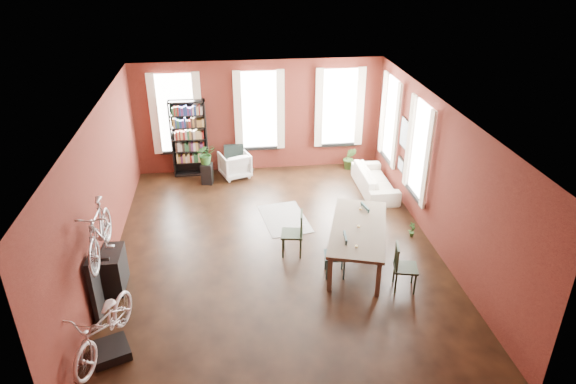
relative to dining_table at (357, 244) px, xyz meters
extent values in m
plane|color=black|center=(-1.66, 0.60, -0.41)|extent=(9.00, 9.00, 0.00)
cube|color=white|center=(-1.66, 0.60, 2.79)|extent=(7.00, 9.00, 0.04)
cube|color=#4B1812|center=(-1.66, 5.10, 1.19)|extent=(7.00, 0.04, 3.20)
cube|color=#4B1812|center=(-1.66, -3.90, 1.19)|extent=(7.00, 0.04, 3.20)
cube|color=#4B1812|center=(-5.16, 0.60, 1.19)|extent=(0.04, 9.00, 3.20)
cube|color=#4B1812|center=(1.84, 0.60, 1.19)|extent=(0.04, 9.00, 3.20)
cube|color=white|center=(-3.96, 5.07, 1.39)|extent=(1.00, 0.04, 2.20)
cube|color=beige|center=(-3.96, 5.00, 1.39)|extent=(1.40, 0.06, 2.30)
cube|color=white|center=(-1.66, 5.07, 1.39)|extent=(1.00, 0.04, 2.20)
cube|color=beige|center=(-1.66, 5.00, 1.39)|extent=(1.40, 0.06, 2.30)
cube|color=white|center=(0.64, 5.07, 1.39)|extent=(1.00, 0.04, 2.20)
cube|color=beige|center=(0.64, 5.00, 1.39)|extent=(1.40, 0.06, 2.30)
cube|color=white|center=(1.81, 1.60, 1.39)|extent=(0.04, 1.00, 2.20)
cube|color=beige|center=(1.74, 1.60, 1.39)|extent=(0.06, 1.40, 2.30)
cube|color=white|center=(1.81, 3.80, 1.39)|extent=(0.04, 1.00, 2.20)
cube|color=beige|center=(1.74, 3.80, 1.39)|extent=(0.06, 1.40, 2.30)
cube|color=black|center=(1.80, 2.70, 1.39)|extent=(0.04, 0.55, 0.75)
cube|color=black|center=(1.80, 2.70, 0.54)|extent=(0.04, 0.45, 0.35)
cube|color=#483A2B|center=(0.00, 0.00, 0.00)|extent=(1.77, 2.64, 0.83)
cube|color=#1B393C|center=(-0.57, -0.43, 0.05)|extent=(0.47, 0.47, 0.93)
cube|color=black|center=(-1.33, 0.44, 0.09)|extent=(0.54, 0.54, 1.00)
cube|color=black|center=(0.69, -1.05, 0.07)|extent=(0.53, 0.53, 0.97)
cube|color=#193838|center=(0.50, 0.77, 0.05)|extent=(0.49, 0.49, 0.92)
cube|color=black|center=(-3.66, 4.90, 0.69)|extent=(1.00, 0.32, 2.20)
imported|color=white|center=(-2.43, 4.61, -0.01)|extent=(0.96, 0.93, 0.80)
imported|color=beige|center=(1.29, 3.20, -0.01)|extent=(0.61, 2.08, 0.81)
cube|color=black|center=(-1.31, 1.97, -0.41)|extent=(1.25, 1.76, 0.01)
cube|color=black|center=(-4.71, -2.19, -0.33)|extent=(0.76, 0.76, 0.17)
cube|color=black|center=(-5.06, -1.20, 0.24)|extent=(0.16, 0.60, 1.30)
cube|color=black|center=(-4.94, -0.30, -0.01)|extent=(0.40, 0.80, 0.80)
cube|color=black|center=(-3.21, 4.23, -0.12)|extent=(0.34, 0.34, 0.59)
imported|color=#396127|center=(0.94, 4.70, -0.26)|extent=(0.60, 0.78, 0.31)
imported|color=#2A5C25|center=(1.50, 0.79, -0.35)|extent=(0.36, 0.41, 0.13)
imported|color=#C0B3B0|center=(-4.71, -2.23, 0.69)|extent=(0.90, 1.13, 1.87)
imported|color=#A5A8AD|center=(-4.81, -1.20, 1.72)|extent=(0.47, 1.00, 1.66)
imported|color=#2A6327|center=(-3.21, 4.25, 0.40)|extent=(0.63, 0.68, 0.45)
camera|label=1|loc=(-2.58, -8.89, 5.84)|focal=32.00mm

